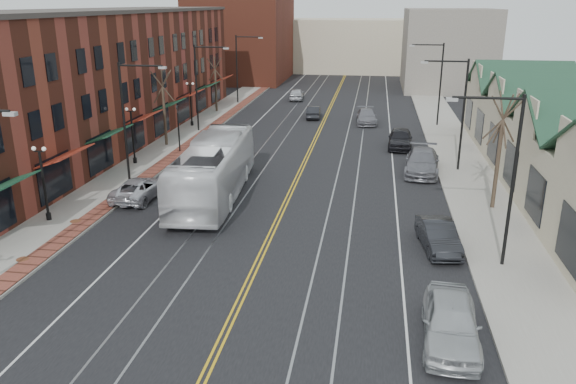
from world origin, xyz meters
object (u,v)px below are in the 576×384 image
(parked_car_a, at_px, (451,322))
(parked_car_b, at_px, (438,236))
(parked_car_d, at_px, (400,138))
(parked_suv, at_px, (139,188))
(transit_bus, at_px, (214,169))
(parked_car_c, at_px, (422,162))

(parked_car_a, distance_m, parked_car_b, 8.37)
(parked_car_a, xyz_separation_m, parked_car_d, (-0.81, 29.21, -0.02))
(parked_suv, distance_m, parked_car_d, 23.10)
(parked_car_a, bearing_deg, transit_bus, 135.48)
(transit_bus, bearing_deg, parked_car_b, 151.88)
(parked_car_b, bearing_deg, parked_car_c, 81.45)
(parked_suv, height_order, parked_car_a, parked_car_a)
(transit_bus, xyz_separation_m, parked_car_c, (13.48, 7.49, -1.01))
(transit_bus, height_order, parked_car_b, transit_bus)
(parked_car_b, bearing_deg, parked_car_d, 85.27)
(parked_suv, xyz_separation_m, parked_car_d, (16.80, 15.86, 0.15))
(parked_suv, distance_m, parked_car_b, 18.65)
(transit_bus, relative_size, parked_car_d, 2.73)
(parked_suv, relative_size, parked_car_a, 0.98)
(parked_suv, height_order, parked_car_d, parked_car_d)
(parked_car_b, relative_size, parked_car_d, 0.90)
(parked_car_a, height_order, parked_car_c, parked_car_a)
(transit_bus, height_order, parked_suv, transit_bus)
(parked_car_c, bearing_deg, transit_bus, -145.62)
(parked_car_d, bearing_deg, parked_car_a, -85.52)
(transit_bus, bearing_deg, parked_suv, 8.96)
(parked_car_a, bearing_deg, parked_car_d, 95.04)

